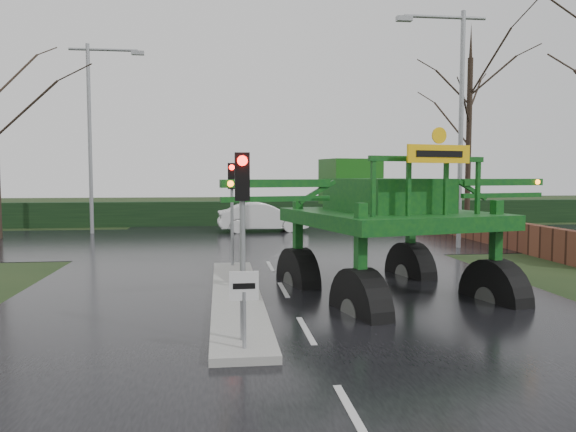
{
  "coord_description": "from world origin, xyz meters",
  "views": [
    {
      "loc": [
        -1.7,
        -10.93,
        3.13
      ],
      "look_at": [
        0.18,
        4.43,
        2.0
      ],
      "focal_mm": 35.0,
      "sensor_mm": 36.0,
      "label": 1
    }
  ],
  "objects": [
    {
      "name": "ground",
      "position": [
        0.0,
        0.0,
        0.0
      ],
      "size": [
        140.0,
        140.0,
        0.0
      ],
      "primitive_type": "plane",
      "color": "black",
      "rests_on": "ground"
    },
    {
      "name": "white_sedan",
      "position": [
        0.63,
        19.78,
        0.0
      ],
      "size": [
        4.97,
        2.0,
        1.6
      ],
      "primitive_type": "imported",
      "rotation": [
        0.0,
        0.0,
        1.63
      ],
      "color": "silver",
      "rests_on": "ground"
    },
    {
      "name": "median_island",
      "position": [
        -1.3,
        3.0,
        0.09
      ],
      "size": [
        1.2,
        10.0,
        0.16
      ],
      "primitive_type": "cube",
      "color": "gray",
      "rests_on": "ground"
    },
    {
      "name": "tree_right_far",
      "position": [
        13.0,
        21.0,
        6.5
      ],
      "size": [
        7.0,
        7.0,
        12.05
      ],
      "color": "black",
      "rests_on": "ground"
    },
    {
      "name": "crop_sprayer",
      "position": [
        1.36,
        1.46,
        2.49
      ],
      "size": [
        9.2,
        6.74,
        5.27
      ],
      "rotation": [
        0.0,
        0.0,
        0.24
      ],
      "color": "black",
      "rests_on": "ground"
    },
    {
      "name": "street_light_left_far",
      "position": [
        -8.19,
        20.0,
        5.99
      ],
      "size": [
        3.85,
        0.3,
        10.0
      ],
      "color": "gray",
      "rests_on": "ground"
    },
    {
      "name": "keep_left_sign",
      "position": [
        -1.3,
        -1.5,
        1.06
      ],
      "size": [
        0.5,
        0.07,
        1.35
      ],
      "color": "gray",
      "rests_on": "ground"
    },
    {
      "name": "street_light_right",
      "position": [
        8.19,
        12.0,
        5.99
      ],
      "size": [
        3.85,
        0.3,
        10.0
      ],
      "color": "gray",
      "rests_on": "ground"
    },
    {
      "name": "brick_wall",
      "position": [
        10.5,
        16.0,
        0.6
      ],
      "size": [
        0.4,
        20.0,
        1.2
      ],
      "primitive_type": "cube",
      "color": "#592D1E",
      "rests_on": "ground"
    },
    {
      "name": "traffic_signal_far",
      "position": [
        6.5,
        20.01,
        2.59
      ],
      "size": [
        0.26,
        0.33,
        3.52
      ],
      "rotation": [
        0.0,
        0.0,
        3.14
      ],
      "color": "gray",
      "rests_on": "ground"
    },
    {
      "name": "traffic_signal_near",
      "position": [
        -1.3,
        -1.01,
        2.59
      ],
      "size": [
        0.26,
        0.33,
        3.52
      ],
      "color": "gray",
      "rests_on": "ground"
    },
    {
      "name": "traffic_signal_mid",
      "position": [
        -1.3,
        7.49,
        2.59
      ],
      "size": [
        0.26,
        0.33,
        3.52
      ],
      "color": "gray",
      "rests_on": "ground"
    },
    {
      "name": "road_cross",
      "position": [
        0.0,
        16.0,
        0.01
      ],
      "size": [
        80.0,
        12.0,
        0.02
      ],
      "primitive_type": "cube",
      "color": "black",
      "rests_on": "ground"
    },
    {
      "name": "hedge_row",
      "position": [
        0.0,
        24.0,
        0.75
      ],
      "size": [
        44.0,
        0.9,
        1.5
      ],
      "primitive_type": "cube",
      "color": "black",
      "rests_on": "ground"
    },
    {
      "name": "road_main",
      "position": [
        0.0,
        10.0,
        0.0
      ],
      "size": [
        14.0,
        80.0,
        0.02
      ],
      "primitive_type": "cube",
      "color": "black",
      "rests_on": "ground"
    }
  ]
}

